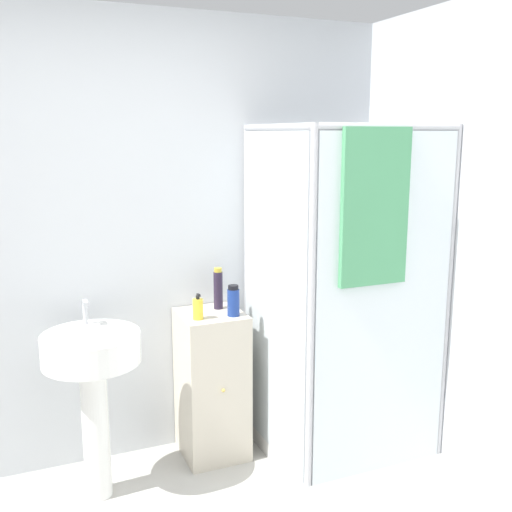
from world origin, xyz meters
The scene contains 7 objects.
wall_back centered at (0.00, 1.70, 1.25)m, with size 6.40×0.06×2.50m, color silver.
shower_enclosure centered at (1.18, 1.16, 0.54)m, with size 0.85×0.88×1.89m.
vanity_cabinet centered at (0.54, 1.48, 0.43)m, with size 0.35×0.39×0.86m.
sink centered at (-0.14, 1.31, 0.68)m, with size 0.48×0.48×1.01m.
soap_dispenser centered at (0.44, 1.39, 0.91)m, with size 0.06×0.06×0.14m.
shampoo_bottle_tall_black centered at (0.61, 1.54, 0.97)m, with size 0.05×0.05×0.24m.
shampoo_bottle_blue centered at (0.64, 1.38, 0.94)m, with size 0.07×0.07×0.17m.
Camera 1 is at (-0.47, -1.60, 1.84)m, focal length 42.00 mm.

